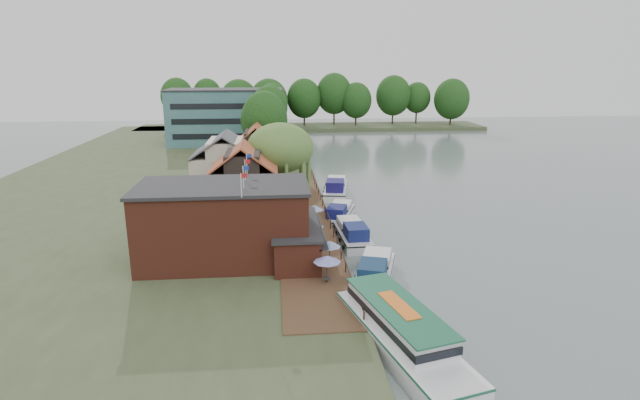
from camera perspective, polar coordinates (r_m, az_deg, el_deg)
name	(u,v)px	position (r m, az deg, el deg)	size (l,w,h in m)	color
ground	(392,260)	(50.02, 8.19, -6.79)	(260.00, 260.00, 0.00)	slate
land_bank	(158,181)	(84.17, -18.01, 2.09)	(50.00, 140.00, 1.00)	#384728
quay_deck	(304,221)	(57.86, -1.79, -2.43)	(6.00, 50.00, 0.10)	#47301E
quay_rail	(327,216)	(58.41, 0.82, -1.79)	(0.20, 49.00, 1.00)	black
pub	(246,222)	(46.28, -8.43, -2.51)	(20.00, 11.00, 7.30)	maroon
hotel_block	(226,116)	(116.08, -10.69, 9.37)	(25.40, 12.40, 12.30)	#38666B
cottage_a	(244,179)	(60.64, -8.68, 2.34)	(8.60, 7.60, 8.50)	black
cottage_b	(226,164)	(70.63, -10.67, 4.09)	(9.60, 8.60, 8.50)	beige
cottage_c	(257,152)	(79.21, -7.20, 5.44)	(7.60, 7.60, 8.50)	black
willow	(281,163)	(65.22, -4.52, 4.25)	(8.60, 8.60, 10.43)	#476B2D
umbrella_0	(327,269)	(41.61, 0.80, -7.90)	(2.31, 2.31, 2.38)	#1B2199
umbrella_1	(329,253)	(44.89, 1.09, -6.12)	(2.01, 2.01, 2.38)	#1B4496
umbrella_2	(312,244)	(47.14, -0.86, -5.05)	(2.04, 2.04, 2.38)	#1C1E9A
umbrella_3	(312,233)	(50.14, -0.89, -3.77)	(2.31, 2.31, 2.38)	navy
umbrella_4	(305,223)	(53.07, -1.73, -2.69)	(2.07, 2.07, 2.38)	#1C4E9A
umbrella_5	(315,215)	(55.82, -0.62, -1.76)	(1.98, 1.98, 2.38)	#1A4B92
cruiser_0	(375,268)	(44.69, 6.29, -7.76)	(3.29, 10.18, 2.48)	silver
cruiser_1	(352,231)	(54.13, 3.71, -3.54)	(3.25, 10.05, 2.44)	silver
cruiser_2	(339,212)	(61.25, 2.21, -1.33)	(3.07, 9.51, 2.29)	silver
cruiser_3	(336,186)	(73.15, 1.82, 1.60)	(3.52, 10.86, 2.67)	white
tour_boat	(403,330)	(34.78, 9.46, -14.43)	(4.02, 14.26, 3.11)	silver
swan	(367,313)	(39.42, 5.35, -12.70)	(0.44, 0.44, 0.44)	white
bank_tree_0	(265,130)	(86.47, -6.33, 7.92)	(7.40, 7.40, 13.34)	#143811
bank_tree_1	(264,126)	(97.04, -6.39, 8.44)	(8.95, 8.95, 12.40)	#143811
bank_tree_2	(270,118)	(104.63, -5.78, 9.26)	(7.52, 7.52, 13.51)	#143811
bank_tree_3	(272,117)	(121.95, -5.55, 9.44)	(6.87, 6.87, 10.62)	#143811
bank_tree_4	(247,113)	(129.77, -8.29, 9.83)	(7.66, 7.66, 11.15)	#143811
bank_tree_5	(273,106)	(140.28, -5.44, 10.61)	(8.50, 8.50, 12.58)	#143811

